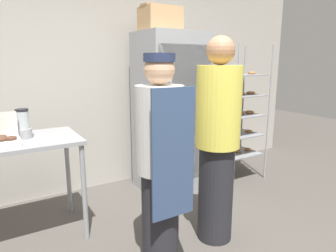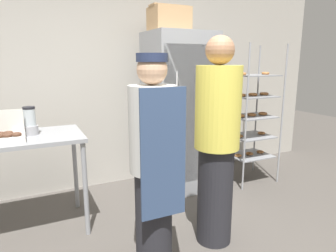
{
  "view_description": "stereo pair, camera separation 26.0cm",
  "coord_description": "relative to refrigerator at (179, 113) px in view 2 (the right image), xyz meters",
  "views": [
    {
      "loc": [
        -1.26,
        -1.41,
        1.57
      ],
      "look_at": [
        0.08,
        0.78,
        1.02
      ],
      "focal_mm": 32.0,
      "sensor_mm": 36.0,
      "label": 1
    },
    {
      "loc": [
        -1.03,
        -1.54,
        1.57
      ],
      "look_at": [
        0.08,
        0.78,
        1.02
      ],
      "focal_mm": 32.0,
      "sensor_mm": 36.0,
      "label": 2
    }
  ],
  "objects": [
    {
      "name": "cardboard_storage_box",
      "position": [
        -0.13,
        0.02,
        1.09
      ],
      "size": [
        0.43,
        0.33,
        0.28
      ],
      "color": "tan",
      "rests_on": "refrigerator"
    },
    {
      "name": "back_wall",
      "position": [
        -0.64,
        0.57,
        0.48
      ],
      "size": [
        6.4,
        0.12,
        2.88
      ],
      "primitive_type": "cube",
      "color": "#ADA89E",
      "rests_on": "ground_plane"
    },
    {
      "name": "prep_counter",
      "position": [
        -1.8,
        -0.3,
        -0.14
      ],
      "size": [
        1.16,
        0.67,
        0.92
      ],
      "color": "gray",
      "rests_on": "ground_plane"
    },
    {
      "name": "blender_pitcher",
      "position": [
        -1.66,
        -0.26,
        0.08
      ],
      "size": [
        0.13,
        0.13,
        0.26
      ],
      "color": "#99999E",
      "rests_on": "prep_counter"
    },
    {
      "name": "refrigerator",
      "position": [
        0.0,
        0.0,
        0.0
      ],
      "size": [
        0.75,
        0.69,
        1.91
      ],
      "color": "gray",
      "rests_on": "ground_plane"
    },
    {
      "name": "donut_box",
      "position": [
        -1.84,
        -0.44,
        0.01
      ],
      "size": [
        0.26,
        0.21,
        0.25
      ],
      "color": "silver",
      "rests_on": "prep_counter"
    },
    {
      "name": "baking_rack",
      "position": [
        0.97,
        -0.19,
        -0.07
      ],
      "size": [
        0.61,
        0.5,
        1.79
      ],
      "color": "#93969B",
      "rests_on": "ground_plane"
    },
    {
      "name": "person_baker",
      "position": [
        -0.88,
        -1.28,
        -0.11
      ],
      "size": [
        0.34,
        0.36,
        1.63
      ],
      "color": "#232328",
      "rests_on": "ground_plane"
    },
    {
      "name": "person_customer",
      "position": [
        -0.26,
        -1.18,
        -0.05
      ],
      "size": [
        0.38,
        0.38,
        1.78
      ],
      "color": "#232328",
      "rests_on": "ground_plane"
    }
  ]
}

